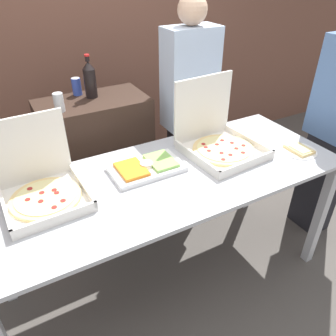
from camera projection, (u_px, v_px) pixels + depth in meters
ground_plane at (168, 276)px, 2.42m from camera, size 16.00×16.00×0.00m
brick_wall_behind at (76, 36)px, 2.91m from camera, size 10.00×0.06×2.80m
buffet_table at (168, 190)px, 1.99m from camera, size 2.16×0.85×0.91m
pizza_box_far_right at (42, 186)px, 1.71m from camera, size 0.43×0.45×0.41m
pizza_box_near_left at (218, 139)px, 2.14m from camera, size 0.49×0.50×0.45m
paper_plate_front_center at (299, 150)px, 2.16m from camera, size 0.23×0.23×0.03m
veggie_tray at (147, 167)px, 1.96m from camera, size 0.43×0.26×0.05m
sideboard_podium at (100, 167)px, 2.63m from camera, size 0.78×0.44×1.14m
soda_bottle at (90, 79)px, 2.30m from camera, size 0.09×0.09×0.30m
soda_can_silver at (59, 102)px, 2.11m from camera, size 0.07×0.07×0.12m
soda_can_colored at (77, 86)px, 2.37m from camera, size 0.07×0.07×0.12m
person_guest_plaid at (189, 115)px, 2.58m from camera, size 0.40×0.22×1.80m
person_guest_cap at (336, 128)px, 2.41m from camera, size 0.22×0.40×1.78m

